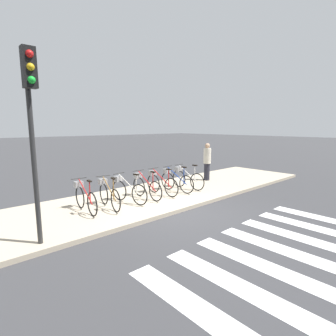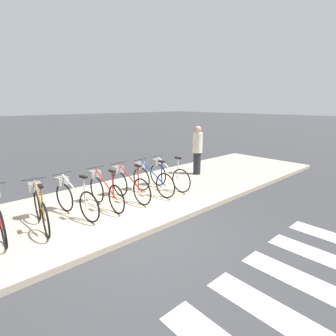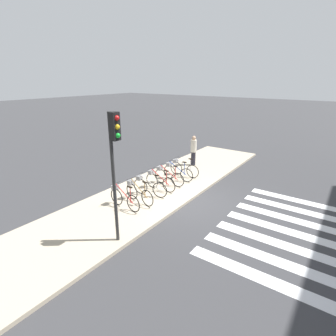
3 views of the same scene
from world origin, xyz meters
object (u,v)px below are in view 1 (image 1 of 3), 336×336
Objects in this scene: parked_bicycle_1 at (108,193)px; parked_bicycle_3 at (145,186)px; parked_bicycle_6 at (186,177)px; traffic_light at (31,109)px; parked_bicycle_0 at (84,197)px; parked_bicycle_2 at (127,189)px; parked_bicycle_4 at (160,182)px; parked_bicycle_5 at (175,180)px; pedestrian at (207,161)px.

parked_bicycle_1 is 1.48m from parked_bicycle_3.
traffic_light is (-5.88, -1.48, 2.36)m from parked_bicycle_6.
parked_bicycle_0 is 1.42m from parked_bicycle_2.
parked_bicycle_1 is 2.18m from parked_bicycle_4.
parked_bicycle_1 is 0.41× the size of traffic_light.
parked_bicycle_0 is at bearing 179.94° from parked_bicycle_6.
traffic_light reaches higher than parked_bicycle_5.
parked_bicycle_3 is at bearing 3.13° from parked_bicycle_1.
parked_bicycle_1 is 3.58m from traffic_light.
traffic_light is at bearing -149.84° from parked_bicycle_1.
parked_bicycle_5 is (2.90, 0.09, 0.00)m from parked_bicycle_1.
parked_bicycle_3 is 1.00× the size of parked_bicycle_5.
pedestrian is (6.09, 0.46, 0.45)m from parked_bicycle_0.
parked_bicycle_3 is 0.95× the size of pedestrian.
pedestrian is (5.40, 0.59, 0.45)m from parked_bicycle_1.
parked_bicycle_4 and parked_bicycle_5 have the same top height.
parked_bicycle_1 is at bearing -177.93° from parked_bicycle_6.
traffic_light reaches higher than parked_bicycle_3.
traffic_light is (-2.33, -1.36, 2.36)m from parked_bicycle_1.
parked_bicycle_5 is at bearing -1.14° from parked_bicycle_4.
parked_bicycle_5 is (0.73, -0.01, 0.00)m from parked_bicycle_4.
parked_bicycle_2 is at bearing -2.60° from parked_bicycle_0.
parked_bicycle_2 is at bearing -173.57° from pedestrian.
parked_bicycle_0 is 2.17m from parked_bicycle_3.
parked_bicycle_2 is 0.99× the size of parked_bicycle_6.
parked_bicycle_3 is 1.43m from parked_bicycle_5.
traffic_light is at bearing -165.83° from parked_bicycle_6.
pedestrian is at bearing 6.29° from parked_bicycle_1.
traffic_light is (-1.63, -1.49, 2.36)m from parked_bicycle_0.
parked_bicycle_3 is at bearing 20.67° from traffic_light.
traffic_light reaches higher than parked_bicycle_6.
parked_bicycle_3 is at bearing 0.93° from parked_bicycle_2.
parked_bicycle_6 is (4.24, -0.00, 0.00)m from parked_bicycle_0.
parked_bicycle_0 is at bearing 42.32° from traffic_light.
pedestrian is at bearing 7.47° from parked_bicycle_3.
parked_bicycle_2 is at bearing -179.07° from parked_bicycle_3.
traffic_light is at bearing -165.84° from pedestrian.
parked_bicycle_3 is 4.70m from traffic_light.
parked_bicycle_0 and parked_bicycle_4 have the same top height.
parked_bicycle_4 is at bearing -179.11° from parked_bicycle_6.
parked_bicycle_0 is 0.41× the size of traffic_light.
parked_bicycle_1 is 1.00× the size of parked_bicycle_5.
parked_bicycle_2 is (1.42, -0.06, 0.00)m from parked_bicycle_0.
parked_bicycle_1 is at bearing 30.16° from traffic_light.
parked_bicycle_6 is (0.64, 0.04, 0.00)m from parked_bicycle_5.
parked_bicycle_3 is 2.07m from parked_bicycle_6.
parked_bicycle_2 is 0.99× the size of parked_bicycle_4.
parked_bicycle_5 and parked_bicycle_6 have the same top height.
parked_bicycle_4 is 1.37m from parked_bicycle_6.
traffic_light is at bearing -164.53° from parked_bicycle_5.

